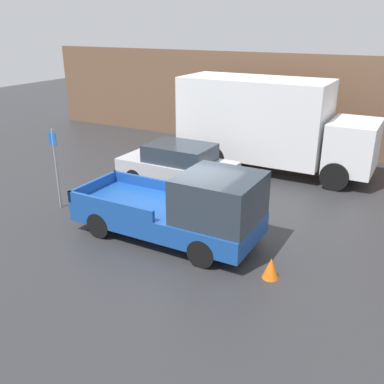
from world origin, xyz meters
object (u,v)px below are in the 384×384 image
delivery_truck (267,122)px  parking_sign (56,165)px  pickup_truck (185,209)px  car (178,165)px  traffic_cone (271,268)px

delivery_truck → parking_sign: 8.33m
delivery_truck → pickup_truck: bearing=-87.5°
car → pickup_truck: bearing=-56.8°
car → delivery_truck: (2.08, 3.46, 1.13)m
car → delivery_truck: size_ratio=0.55×
delivery_truck → traffic_cone: 8.45m
pickup_truck → parking_sign: parking_sign is taller
pickup_truck → delivery_truck: delivery_truck is taller
car → parking_sign: size_ratio=1.64×
parking_sign → car: bearing=56.9°
pickup_truck → car: 4.36m
traffic_cone → car: bearing=139.9°
delivery_truck → traffic_cone: bearing=-68.9°
pickup_truck → traffic_cone: bearing=-13.1°
traffic_cone → pickup_truck: bearing=166.9°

